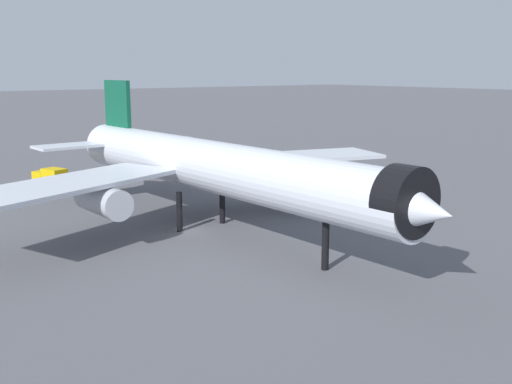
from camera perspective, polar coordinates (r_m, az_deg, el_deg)
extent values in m
plane|color=#56565B|center=(65.58, -6.20, -3.67)|extent=(900.00, 900.00, 0.00)
cylinder|color=silver|center=(63.83, -3.89, 2.35)|extent=(50.77, 7.58, 5.36)
cone|color=silver|center=(45.99, 14.76, -1.54)|extent=(6.12, 5.51, 5.25)
cone|color=silver|center=(85.51, -13.82, 4.34)|extent=(7.19, 5.39, 5.09)
cylinder|color=black|center=(46.52, 13.72, -0.84)|extent=(2.65, 5.51, 5.41)
cube|color=silver|center=(75.69, 3.08, 3.27)|extent=(13.88, 24.10, 0.43)
cylinder|color=#B7BAC1|center=(73.27, 2.13, 1.60)|extent=(7.21, 3.26, 2.95)
cube|color=silver|center=(60.61, -16.96, 0.75)|extent=(15.56, 24.16, 0.43)
cylinder|color=#B7BAC1|center=(60.93, -14.05, -0.73)|extent=(7.21, 3.26, 2.95)
cube|color=#0F5138|center=(81.49, -12.72, 7.09)|extent=(6.09, 0.80, 8.58)
cube|color=silver|center=(85.51, -9.39, 4.88)|extent=(4.95, 9.30, 0.32)
cube|color=silver|center=(80.31, -16.69, 4.14)|extent=(4.95, 9.30, 0.32)
cylinder|color=black|center=(52.84, 6.47, -4.97)|extent=(0.64, 0.64, 4.29)
cylinder|color=black|center=(68.36, -3.15, -1.15)|extent=(0.64, 0.64, 4.29)
cylinder|color=black|center=(65.29, -7.14, -1.83)|extent=(0.64, 0.64, 4.29)
cube|color=black|center=(93.19, -18.56, 0.68)|extent=(5.94, 3.87, 0.35)
cube|color=#E5B70C|center=(94.35, -19.19, 1.37)|extent=(2.80, 2.86, 1.60)
cube|color=#1E2D38|center=(95.10, -19.55, 1.62)|extent=(0.67, 1.86, 0.80)
cube|color=#E5B70C|center=(92.19, -18.24, 1.40)|extent=(3.85, 3.20, 2.20)
cylinder|color=black|center=(94.12, -19.81, 0.59)|extent=(0.94, 0.54, 0.90)
cylinder|color=black|center=(95.42, -18.68, 0.81)|extent=(0.94, 0.54, 0.90)
cylinder|color=black|center=(91.03, -18.42, 0.34)|extent=(0.94, 0.54, 0.90)
cylinder|color=black|center=(92.37, -17.27, 0.56)|extent=(0.94, 0.54, 0.90)
cube|color=black|center=(98.73, -8.33, 1.66)|extent=(2.60, 3.56, 0.30)
cube|color=red|center=(98.75, -7.79, 2.12)|extent=(1.94, 1.75, 1.20)
cube|color=#1E2D38|center=(98.80, -7.47, 2.27)|extent=(1.29, 0.54, 0.60)
cube|color=red|center=(98.55, -8.67, 1.98)|extent=(2.16, 2.35, 0.90)
cylinder|color=black|center=(99.70, -7.76, 1.68)|extent=(0.50, 0.75, 0.70)
cylinder|color=black|center=(98.14, -7.61, 1.53)|extent=(0.50, 0.75, 0.70)
cylinder|color=black|center=(99.38, -9.04, 1.61)|extent=(0.50, 0.75, 0.70)
cylinder|color=black|center=(97.82, -8.91, 1.46)|extent=(0.50, 0.75, 0.70)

